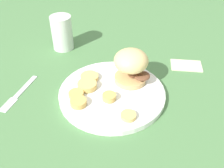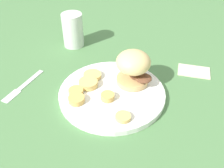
% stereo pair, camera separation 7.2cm
% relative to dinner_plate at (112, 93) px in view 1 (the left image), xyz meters
% --- Properties ---
extents(ground_plane, '(4.00, 4.00, 0.00)m').
position_rel_dinner_plate_xyz_m(ground_plane, '(0.00, 0.00, -0.01)').
color(ground_plane, '#4C7A47').
extents(dinner_plate, '(0.30, 0.30, 0.02)m').
position_rel_dinner_plate_xyz_m(dinner_plate, '(0.00, 0.00, 0.00)').
color(dinner_plate, white).
rests_on(dinner_plate, ground_plane).
extents(sandwich, '(0.11, 0.11, 0.10)m').
position_rel_dinner_plate_xyz_m(sandwich, '(-0.06, 0.04, 0.06)').
color(sandwich, tan).
rests_on(sandwich, dinner_plate).
extents(potato_round_0, '(0.05, 0.05, 0.02)m').
position_rel_dinner_plate_xyz_m(potato_round_0, '(0.00, -0.07, 0.02)').
color(potato_round_0, '#DBB766').
rests_on(potato_round_0, dinner_plate).
extents(potato_round_1, '(0.04, 0.04, 0.01)m').
position_rel_dinner_plate_xyz_m(potato_round_1, '(0.09, 0.06, 0.01)').
color(potato_round_1, '#DBB766').
rests_on(potato_round_1, dinner_plate).
extents(potato_round_2, '(0.04, 0.04, 0.01)m').
position_rel_dinner_plate_xyz_m(potato_round_2, '(0.07, -0.07, 0.02)').
color(potato_round_2, tan).
rests_on(potato_round_2, dinner_plate).
extents(potato_round_3, '(0.05, 0.05, 0.01)m').
position_rel_dinner_plate_xyz_m(potato_round_3, '(-0.04, -0.08, 0.01)').
color(potato_round_3, '#DBB766').
rests_on(potato_round_3, dinner_plate).
extents(potato_round_4, '(0.04, 0.04, 0.02)m').
position_rel_dinner_plate_xyz_m(potato_round_4, '(0.03, 0.00, 0.02)').
color(potato_round_4, tan).
rests_on(potato_round_4, dinner_plate).
extents(potato_round_5, '(0.04, 0.04, 0.01)m').
position_rel_dinner_plate_xyz_m(potato_round_5, '(0.04, -0.09, 0.01)').
color(potato_round_5, tan).
rests_on(potato_round_5, dinner_plate).
extents(fork, '(0.17, 0.04, 0.00)m').
position_rel_dinner_plate_xyz_m(fork, '(0.05, -0.26, -0.01)').
color(fork, silver).
rests_on(fork, ground_plane).
extents(drinking_glass, '(0.07, 0.07, 0.12)m').
position_rel_dinner_plate_xyz_m(drinking_glass, '(-0.22, -0.23, 0.05)').
color(drinking_glass, silver).
rests_on(drinking_glass, ground_plane).
extents(napkin, '(0.07, 0.11, 0.01)m').
position_rel_dinner_plate_xyz_m(napkin, '(-0.20, 0.21, -0.01)').
color(napkin, beige).
rests_on(napkin, ground_plane).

